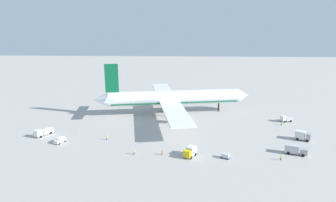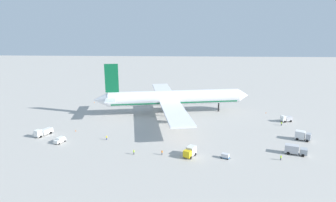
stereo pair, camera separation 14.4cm
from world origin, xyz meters
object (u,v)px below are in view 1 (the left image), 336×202
service_truck_0 (190,151)px  traffic_cone_2 (94,102)px  airliner (172,98)px  baggage_cart_0 (225,156)px  service_truck_4 (286,118)px  service_truck_2 (295,149)px  service_truck_3 (43,132)px  ground_worker_4 (107,138)px  service_truck_1 (303,135)px  ground_worker_0 (281,158)px  ground_worker_2 (134,152)px  traffic_cone_1 (76,131)px  service_van (60,140)px  ground_worker_3 (282,123)px  ground_worker_1 (162,152)px  traffic_cone_0 (266,113)px

service_truck_0 → traffic_cone_2: size_ratio=9.61×
airliner → baggage_cart_0: airliner is taller
service_truck_4 → service_truck_0: bearing=-139.1°
service_truck_4 → traffic_cone_2: size_ratio=9.16×
service_truck_0 → service_truck_2: (32.99, 3.33, -0.04)m
service_truck_2 → service_truck_3: service_truck_2 is taller
ground_worker_4 → service_truck_1: bearing=3.1°
airliner → service_truck_2: size_ratio=11.25×
ground_worker_0 → traffic_cone_2: size_ratio=2.92×
service_truck_0 → service_truck_1: service_truck_1 is taller
ground_worker_2 → traffic_cone_1: ground_worker_2 is taller
service_van → traffic_cone_2: (-5.47, 55.33, -0.76)m
airliner → service_truck_4: (49.40, -10.00, -5.95)m
service_truck_3 → ground_worker_3: service_truck_3 is taller
airliner → ground_worker_0: size_ratio=48.40×
airliner → ground_worker_1: 46.39m
service_van → ground_worker_1: service_van is taller
baggage_cart_0 → traffic_cone_1: size_ratio=5.94×
service_truck_1 → service_truck_3: (-94.40, -0.78, -0.35)m
airliner → traffic_cone_1: 45.63m
service_truck_1 → service_truck_4: size_ratio=1.11×
service_truck_0 → ground_worker_3: size_ratio=3.23×
service_truck_3 → traffic_cone_2: bearing=85.6°
service_truck_1 → traffic_cone_2: service_truck_1 is taller
airliner → service_truck_0: size_ratio=14.71×
ground_worker_3 → ground_worker_4: size_ratio=1.01×
ground_worker_3 → baggage_cart_0: bearing=-130.7°
service_truck_3 → traffic_cone_0: size_ratio=12.99×
traffic_cone_2 → ground_worker_4: bearing=-68.0°
service_truck_4 → traffic_cone_1: (-85.75, -16.67, -1.11)m
ground_worker_3 → traffic_cone_2: 94.39m
ground_worker_4 → traffic_cone_2: ground_worker_4 is taller
airliner → traffic_cone_2: size_ratio=141.40×
ground_worker_1 → ground_worker_3: (46.95, 30.70, 0.01)m
service_truck_4 → airliner: bearing=168.6°
ground_worker_0 → traffic_cone_1: (-71.16, 20.85, -0.54)m
service_truck_1 → service_truck_0: bearing=-159.0°
service_truck_2 → ground_worker_4: size_ratio=4.26×
service_truck_4 → service_van: (-86.86, -28.12, -0.36)m
service_truck_0 → ground_worker_1: bearing=177.3°
traffic_cone_0 → ground_worker_4: bearing=-150.9°
service_truck_3 → traffic_cone_0: (91.01, 33.88, -1.11)m
traffic_cone_0 → service_truck_2: bearing=-94.8°
ground_worker_4 → traffic_cone_0: (66.32, 36.84, -0.55)m
airliner → traffic_cone_0: (44.36, 2.23, -7.06)m
service_truck_0 → airliner: bearing=99.2°
service_truck_3 → ground_worker_0: bearing=-11.0°
airliner → ground_worker_4: bearing=-122.4°
baggage_cart_0 → ground_worker_4: size_ratio=2.01×
ground_worker_2 → service_truck_0: bearing=-0.8°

